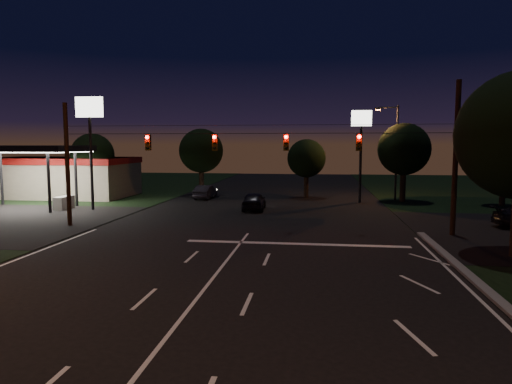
# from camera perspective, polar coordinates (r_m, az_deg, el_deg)

# --- Properties ---
(ground) EXTENTS (140.00, 140.00, 0.00)m
(ground) POSITION_cam_1_polar(r_m,az_deg,el_deg) (14.34, -9.82, -15.93)
(ground) COLOR black
(ground) RESTS_ON ground
(stop_bar) EXTENTS (12.00, 0.50, 0.01)m
(stop_bar) POSITION_cam_1_polar(r_m,az_deg,el_deg) (24.78, 5.02, -6.46)
(stop_bar) COLOR silver
(stop_bar) RESTS_ON ground
(utility_pole_right) EXTENTS (0.30, 0.30, 9.00)m
(utility_pole_right) POSITION_cam_1_polar(r_m,az_deg,el_deg) (29.28, 23.31, -5.02)
(utility_pole_right) COLOR black
(utility_pole_right) RESTS_ON ground
(utility_pole_left) EXTENTS (0.28, 0.28, 8.00)m
(utility_pole_left) POSITION_cam_1_polar(r_m,az_deg,el_deg) (32.45, -22.23, -3.94)
(utility_pole_left) COLOR black
(utility_pole_left) RESTS_ON ground
(signal_span) EXTENTS (24.00, 0.40, 1.56)m
(signal_span) POSITION_cam_1_polar(r_m,az_deg,el_deg) (27.94, -0.74, 6.32)
(signal_span) COLOR black
(signal_span) RESTS_ON ground
(gas_station) EXTENTS (14.20, 16.10, 5.25)m
(gas_station) POSITION_cam_1_polar(r_m,az_deg,el_deg) (50.36, -23.38, 2.12)
(gas_station) COLOR gray
(gas_station) RESTS_ON ground
(pole_sign_left_near) EXTENTS (2.20, 0.30, 9.10)m
(pole_sign_left_near) POSITION_cam_1_polar(r_m,az_deg,el_deg) (39.14, -20.06, 8.02)
(pole_sign_left_near) COLOR black
(pole_sign_left_near) RESTS_ON ground
(pole_sign_right) EXTENTS (1.80, 0.30, 8.40)m
(pole_sign_right) POSITION_cam_1_polar(r_m,az_deg,el_deg) (42.87, 13.01, 7.03)
(pole_sign_right) COLOR black
(pole_sign_right) RESTS_ON ground
(street_light_right_far) EXTENTS (2.20, 0.35, 9.00)m
(street_light_right_far) POSITION_cam_1_polar(r_m,az_deg,el_deg) (45.25, 16.85, 5.60)
(street_light_right_far) COLOR black
(street_light_right_far) RESTS_ON ground
(tree_far_a) EXTENTS (4.20, 4.20, 6.42)m
(tree_far_a) POSITION_cam_1_polar(r_m,az_deg,el_deg) (48.16, -19.66, 4.34)
(tree_far_a) COLOR black
(tree_far_a) RESTS_ON ground
(tree_far_b) EXTENTS (4.60, 4.60, 6.98)m
(tree_far_b) POSITION_cam_1_polar(r_m,az_deg,el_deg) (48.34, -6.81, 5.07)
(tree_far_b) COLOR black
(tree_far_b) RESTS_ON ground
(tree_far_c) EXTENTS (3.80, 3.80, 5.86)m
(tree_far_c) POSITION_cam_1_polar(r_m,az_deg,el_deg) (45.82, 6.35, 4.14)
(tree_far_c) COLOR black
(tree_far_c) RESTS_ON ground
(tree_far_d) EXTENTS (4.80, 4.80, 7.30)m
(tree_far_d) POSITION_cam_1_polar(r_m,az_deg,el_deg) (44.53, 18.01, 5.02)
(tree_far_d) COLOR black
(tree_far_d) RESTS_ON ground
(tree_far_e) EXTENTS (4.00, 4.00, 6.18)m
(tree_far_e) POSITION_cam_1_polar(r_m,az_deg,el_deg) (44.74, 28.59, 3.68)
(tree_far_e) COLOR black
(tree_far_e) RESTS_ON ground
(car_oncoming_a) EXTENTS (1.91, 4.38, 1.47)m
(car_oncoming_a) POSITION_cam_1_polar(r_m,az_deg,el_deg) (37.15, -0.25, -1.14)
(car_oncoming_a) COLOR black
(car_oncoming_a) RESTS_ON ground
(car_oncoming_b) EXTENTS (1.53, 4.11, 1.34)m
(car_oncoming_b) POSITION_cam_1_polar(r_m,az_deg,el_deg) (45.19, -6.36, 0.01)
(car_oncoming_b) COLOR black
(car_oncoming_b) RESTS_ON ground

